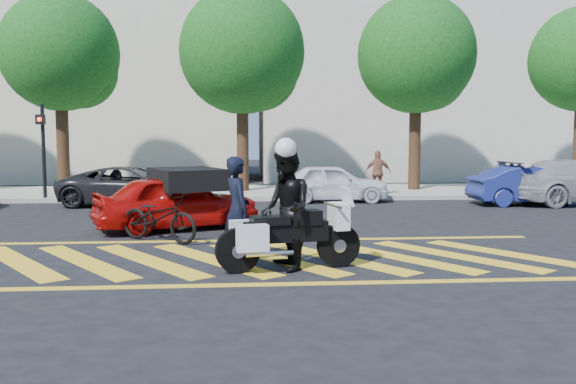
{
  "coord_description": "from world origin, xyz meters",
  "views": [
    {
      "loc": [
        -0.09,
        -10.67,
        2.18
      ],
      "look_at": [
        0.86,
        1.5,
        1.05
      ],
      "focal_mm": 38.0,
      "sensor_mm": 36.0,
      "label": 1
    }
  ],
  "objects": [
    {
      "name": "red_convertible",
      "position": [
        -1.58,
        3.59,
        0.65
      ],
      "size": [
        4.09,
        2.9,
        1.29
      ],
      "primitive_type": "imported",
      "rotation": [
        0.0,
        0.0,
        1.98
      ],
      "color": "#AC0A07",
      "rests_on": "ground"
    },
    {
      "name": "crosswalk",
      "position": [
        -0.04,
        0.0,
        0.0
      ],
      "size": [
        12.33,
        4.0,
        0.01
      ],
      "color": "yellow",
      "rests_on": "ground"
    },
    {
      "name": "tree_left",
      "position": [
        -6.37,
        12.06,
        4.99
      ],
      "size": [
        4.2,
        4.2,
        7.26
      ],
      "color": "black",
      "rests_on": "ground"
    },
    {
      "name": "building_right",
      "position": [
        9.0,
        21.0,
        5.5
      ],
      "size": [
        16.0,
        8.0,
        11.0
      ],
      "primitive_type": "cube",
      "color": "beige",
      "rests_on": "ground"
    },
    {
      "name": "officer_bike",
      "position": [
        -0.15,
        -0.23,
        0.92
      ],
      "size": [
        0.62,
        0.77,
        1.83
      ],
      "primitive_type": "imported",
      "rotation": [
        0.0,
        0.0,
        1.88
      ],
      "color": "black",
      "rests_on": "ground"
    },
    {
      "name": "police_motorcycle",
      "position": [
        0.65,
        -0.93,
        0.58
      ],
      "size": [
        2.41,
        0.98,
        1.07
      ],
      "rotation": [
        0.0,
        0.0,
        0.2
      ],
      "color": "black",
      "rests_on": "ground"
    },
    {
      "name": "tree_right",
      "position": [
        6.63,
        12.06,
        5.05
      ],
      "size": [
        4.4,
        4.4,
        7.41
      ],
      "color": "black",
      "rests_on": "ground"
    },
    {
      "name": "building_left",
      "position": [
        -8.0,
        21.0,
        5.0
      ],
      "size": [
        16.0,
        8.0,
        10.0
      ],
      "primitive_type": "cube",
      "color": "beige",
      "rests_on": "ground"
    },
    {
      "name": "signal_pole",
      "position": [
        -6.5,
        9.74,
        1.92
      ],
      "size": [
        0.28,
        0.43,
        3.2
      ],
      "color": "black",
      "rests_on": "ground"
    },
    {
      "name": "pedestrian_right",
      "position": [
        4.64,
        10.0,
        0.92
      ],
      "size": [
        0.93,
        0.46,
        1.53
      ],
      "primitive_type": "imported",
      "rotation": [
        0.0,
        0.0,
        3.04
      ],
      "color": "#9E6247",
      "rests_on": "sidewalk"
    },
    {
      "name": "ground",
      "position": [
        0.0,
        0.0,
        0.0
      ],
      "size": [
        90.0,
        90.0,
        0.0
      ],
      "primitive_type": "plane",
      "color": "black",
      "rests_on": "ground"
    },
    {
      "name": "tree_center",
      "position": [
        0.13,
        12.06,
        5.1
      ],
      "size": [
        4.6,
        4.6,
        7.56
      ],
      "color": "black",
      "rests_on": "ground"
    },
    {
      "name": "parked_mid_right",
      "position": [
        2.94,
        9.19,
        0.63
      ],
      "size": [
        3.71,
        1.56,
        1.25
      ],
      "primitive_type": "imported",
      "rotation": [
        0.0,
        0.0,
        1.55
      ],
      "color": "white",
      "rests_on": "ground"
    },
    {
      "name": "bicycle",
      "position": [
        -1.77,
        1.92,
        0.51
      ],
      "size": [
        1.99,
        1.67,
        1.02
      ],
      "primitive_type": "imported",
      "rotation": [
        0.0,
        0.0,
        0.97
      ],
      "color": "black",
      "rests_on": "ground"
    },
    {
      "name": "parked_mid_left",
      "position": [
        -3.49,
        8.61,
        0.61
      ],
      "size": [
        4.61,
        2.55,
        1.22
      ],
      "primitive_type": "imported",
      "rotation": [
        0.0,
        0.0,
        1.45
      ],
      "color": "black",
      "rests_on": "ground"
    },
    {
      "name": "officer_moto",
      "position": [
        0.64,
        -0.93,
        0.99
      ],
      "size": [
        0.93,
        1.1,
        1.98
      ],
      "primitive_type": "imported",
      "rotation": [
        0.0,
        0.0,
        -1.37
      ],
      "color": "black",
      "rests_on": "ground"
    },
    {
      "name": "parked_right",
      "position": [
        9.01,
        7.8,
        0.61
      ],
      "size": [
        3.76,
        1.37,
        1.23
      ],
      "primitive_type": "imported",
      "rotation": [
        0.0,
        0.0,
        1.59
      ],
      "color": "navy",
      "rests_on": "ground"
    },
    {
      "name": "sidewalk",
      "position": [
        0.0,
        12.0,
        0.07
      ],
      "size": [
        60.0,
        5.0,
        0.15
      ],
      "primitive_type": "cube",
      "color": "#9E998E",
      "rests_on": "ground"
    }
  ]
}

